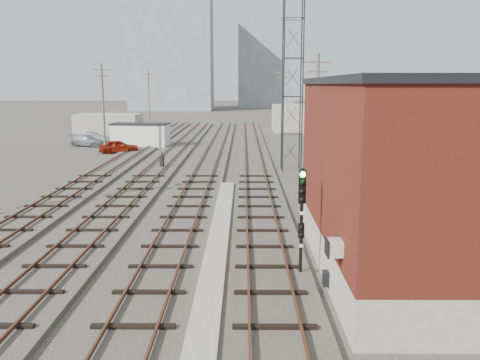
{
  "coord_description": "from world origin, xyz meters",
  "views": [
    {
      "loc": [
        1.61,
        -6.27,
        6.95
      ],
      "look_at": [
        1.43,
        18.95,
        2.2
      ],
      "focal_mm": 38.0,
      "sensor_mm": 36.0,
      "label": 1
    }
  ],
  "objects_px": {
    "site_trailer": "(140,135)",
    "car_silver": "(90,138)",
    "car_grey": "(88,141)",
    "switch_stand": "(162,161)",
    "signal_mast": "(302,214)",
    "car_red": "(118,146)"
  },
  "relations": [
    {
      "from": "switch_stand",
      "to": "car_grey",
      "type": "xyz_separation_m",
      "value": [
        -11.01,
        15.68,
        0.02
      ]
    },
    {
      "from": "switch_stand",
      "to": "site_trailer",
      "type": "distance_m",
      "value": 15.64
    },
    {
      "from": "site_trailer",
      "to": "car_silver",
      "type": "xyz_separation_m",
      "value": [
        -6.53,
        2.87,
        -0.62
      ]
    },
    {
      "from": "signal_mast",
      "to": "site_trailer",
      "type": "relative_size",
      "value": 0.61
    },
    {
      "from": "site_trailer",
      "to": "car_silver",
      "type": "height_order",
      "value": "site_trailer"
    },
    {
      "from": "switch_stand",
      "to": "car_silver",
      "type": "bearing_deg",
      "value": 136.55
    },
    {
      "from": "signal_mast",
      "to": "car_grey",
      "type": "bearing_deg",
      "value": 116.49
    },
    {
      "from": "car_silver",
      "to": "switch_stand",
      "type": "bearing_deg",
      "value": -132.06
    },
    {
      "from": "site_trailer",
      "to": "switch_stand",
      "type": "bearing_deg",
      "value": -66.36
    },
    {
      "from": "car_silver",
      "to": "car_grey",
      "type": "height_order",
      "value": "car_silver"
    },
    {
      "from": "signal_mast",
      "to": "car_grey",
      "type": "relative_size",
      "value": 0.91
    },
    {
      "from": "car_red",
      "to": "car_grey",
      "type": "height_order",
      "value": "car_red"
    },
    {
      "from": "signal_mast",
      "to": "switch_stand",
      "type": "relative_size",
      "value": 3.04
    },
    {
      "from": "switch_stand",
      "to": "car_grey",
      "type": "height_order",
      "value": "switch_stand"
    },
    {
      "from": "site_trailer",
      "to": "car_grey",
      "type": "bearing_deg",
      "value": 178.57
    },
    {
      "from": "car_grey",
      "to": "switch_stand",
      "type": "bearing_deg",
      "value": -124.75
    },
    {
      "from": "site_trailer",
      "to": "car_silver",
      "type": "distance_m",
      "value": 7.16
    },
    {
      "from": "switch_stand",
      "to": "car_grey",
      "type": "bearing_deg",
      "value": 139.17
    },
    {
      "from": "switch_stand",
      "to": "car_red",
      "type": "height_order",
      "value": "switch_stand"
    },
    {
      "from": "signal_mast",
      "to": "site_trailer",
      "type": "distance_m",
      "value": 41.55
    },
    {
      "from": "signal_mast",
      "to": "switch_stand",
      "type": "xyz_separation_m",
      "value": [
        -8.93,
        24.34,
        -1.75
      ]
    },
    {
      "from": "signal_mast",
      "to": "car_red",
      "type": "xyz_separation_m",
      "value": [
        -15.01,
        34.3,
        -1.69
      ]
    }
  ]
}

